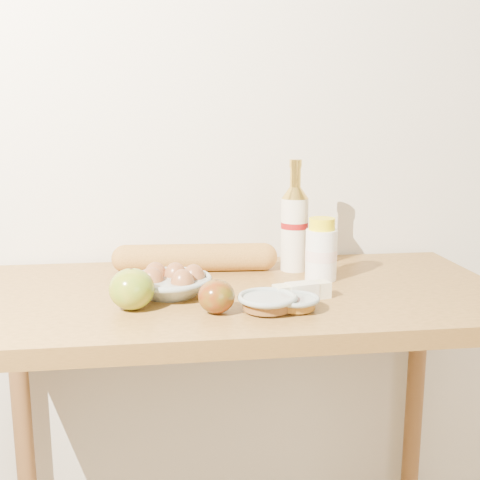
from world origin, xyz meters
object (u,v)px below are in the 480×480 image
Objects in this scene: egg_bowl at (171,283)px; bourbon_bottle at (294,226)px; table at (238,342)px; baguette at (195,258)px; cream_bottle at (321,251)px.

bourbon_bottle is at bearing 29.28° from egg_bowl.
egg_bowl is (-0.31, -0.18, -0.09)m from bourbon_bottle.
table is 2.88× the size of baguette.
cream_bottle is (0.21, 0.06, 0.19)m from table.
baguette is (-0.29, 0.12, -0.03)m from cream_bottle.
egg_bowl is at bearing -151.73° from bourbon_bottle.
table is 5.05× the size of egg_bowl.
baguette is at bearing 116.00° from table.
baguette reaches higher than egg_bowl.
bourbon_bottle is 0.12m from cream_bottle.
bourbon_bottle reaches higher than table.
table is 4.32× the size of bourbon_bottle.
cream_bottle is (0.04, -0.10, -0.04)m from bourbon_bottle.
table is at bearing 7.01° from egg_bowl.
cream_bottle is 0.32m from baguette.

